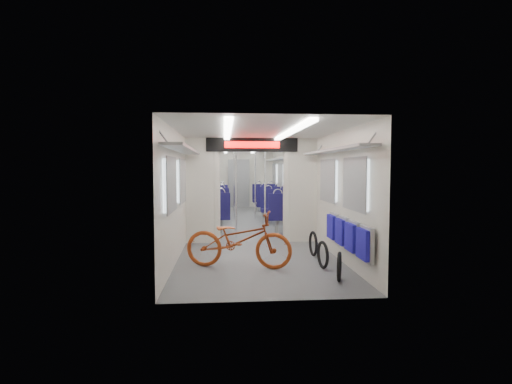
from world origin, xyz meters
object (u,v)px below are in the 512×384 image
seat_bay_far_right (268,198)px  stanchion_near_right (265,189)px  flip_bench (347,234)px  stanchion_near_left (236,189)px  stanchion_far_left (234,183)px  bike_hoop_a (339,268)px  bike_hoop_b (323,256)px  seat_bay_near_right (281,208)px  stanchion_far_right (255,183)px  seat_bay_near_left (213,207)px  seat_bay_far_left (215,199)px  bike_hoop_c (313,245)px  bicycle (239,240)px

seat_bay_far_right → stanchion_near_right: bearing=-97.0°
flip_bench → stanchion_near_left: size_ratio=0.91×
stanchion_near_right → stanchion_far_left: 3.62m
bike_hoop_a → stanchion_far_left: 7.41m
bike_hoop_b → stanchion_near_left: size_ratio=0.20×
seat_bay_near_right → stanchion_far_left: bearing=120.7°
seat_bay_near_right → seat_bay_far_right: 3.38m
stanchion_near_left → stanchion_near_right: same height
bike_hoop_a → stanchion_far_left: stanchion_far_left is taller
seat_bay_far_right → stanchion_far_left: (-1.23, -1.31, 0.59)m
stanchion_far_right → seat_bay_near_left: bearing=-127.2°
seat_bay_near_right → bike_hoop_a: bearing=-88.8°
bike_hoop_a → seat_bay_far_right: bearing=90.7°
flip_bench → seat_bay_near_right: seat_bay_near_right is taller
bike_hoop_b → stanchion_near_left: bearing=113.7°
bike_hoop_a → seat_bay_far_left: seat_bay_far_left is taller
seat_bay_near_right → flip_bench: bearing=-84.7°
seat_bay_near_right → seat_bay_far_right: seat_bay_far_right is taller
seat_bay_near_right → stanchion_near_left: 1.98m
flip_bench → bike_hoop_b: flip_bench is taller
seat_bay_near_left → stanchion_near_right: (1.27, -1.77, 0.58)m
stanchion_near_left → stanchion_near_right: 0.68m
stanchion_near_right → bike_hoop_c: bearing=-70.4°
seat_bay_near_left → seat_bay_far_left: seat_bay_near_left is taller
bike_hoop_b → stanchion_far_right: (-0.61, 6.40, 0.95)m
seat_bay_far_left → stanchion_near_left: stanchion_near_left is taller
stanchion_far_left → seat_bay_far_right: bearing=46.9°
flip_bench → stanchion_near_right: (-1.02, 3.02, 0.57)m
seat_bay_near_right → stanchion_far_left: 2.47m
bike_hoop_b → seat_bay_far_left: bearing=103.7°
flip_bench → seat_bay_far_right: 7.90m
bicycle → bike_hoop_a: (1.43, -0.92, -0.27)m
flip_bench → bike_hoop_c: flip_bench is taller
bike_hoop_a → stanchion_far_left: size_ratio=0.19×
bicycle → stanchion_far_left: 6.34m
bicycle → seat_bay_near_left: seat_bay_near_left is taller
seat_bay_far_left → stanchion_far_right: stanchion_far_right is taller
stanchion_near_right → stanchion_far_right: size_ratio=1.00×
seat_bay_near_left → stanchion_far_left: (0.64, 1.80, 0.58)m
bike_hoop_c → seat_bay_far_right: bearing=90.9°
bike_hoop_b → stanchion_far_right: 6.50m
bike_hoop_a → seat_bay_far_left: size_ratio=0.21×
bicycle → bike_hoop_a: bearing=-108.7°
bicycle → seat_bay_near_right: size_ratio=0.81×
bike_hoop_c → stanchion_far_right: bearing=96.9°
bike_hoop_a → bike_hoop_c: size_ratio=0.93×
seat_bay_far_right → stanchion_near_left: bearing=-104.8°
seat_bay_far_right → flip_bench: bearing=-87.0°
seat_bay_far_left → seat_bay_far_right: bearing=-3.0°
bike_hoop_c → stanchion_far_left: (-1.33, 5.54, 0.94)m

